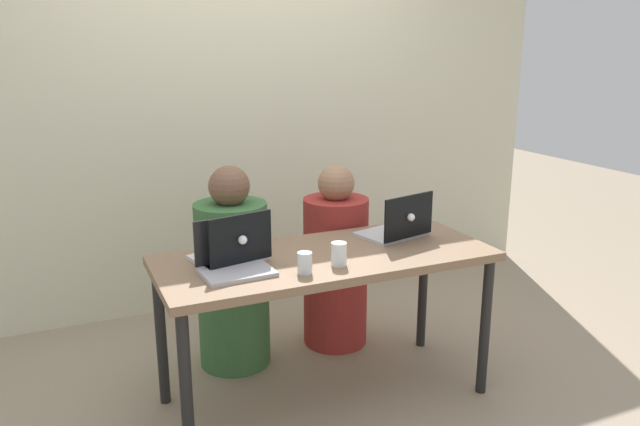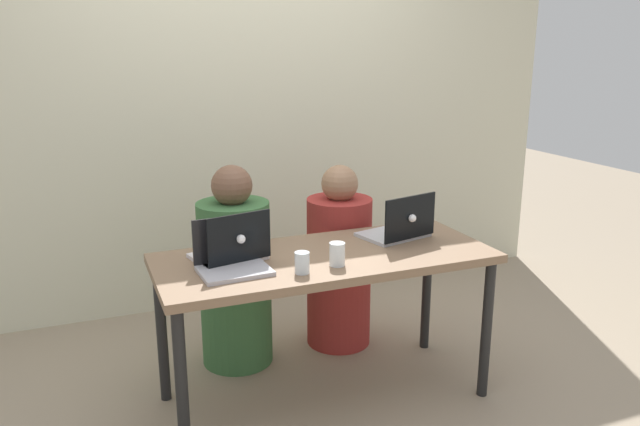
% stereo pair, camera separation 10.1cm
% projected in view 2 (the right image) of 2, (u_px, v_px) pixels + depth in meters
% --- Properties ---
extents(ground_plane, '(12.00, 12.00, 0.00)m').
position_uv_depth(ground_plane, '(325.00, 396.00, 3.06)').
color(ground_plane, gray).
extents(back_wall, '(4.50, 0.10, 2.53)m').
position_uv_depth(back_wall, '(242.00, 110.00, 3.98)').
color(back_wall, beige).
rests_on(back_wall, ground).
extents(desk, '(1.55, 0.64, 0.74)m').
position_uv_depth(desk, '(325.00, 269.00, 2.89)').
color(desk, '#7F6248').
rests_on(desk, ground).
extents(person_on_left, '(0.46, 0.46, 1.08)m').
position_uv_depth(person_on_left, '(235.00, 277.00, 3.29)').
color(person_on_left, '#386637').
rests_on(person_on_left, ground).
extents(person_on_right, '(0.37, 0.37, 1.04)m').
position_uv_depth(person_on_right, '(339.00, 266.00, 3.51)').
color(person_on_right, maroon).
rests_on(person_on_right, ground).
extents(laptop_front_left, '(0.30, 0.26, 0.22)m').
position_uv_depth(laptop_front_left, '(231.00, 259.00, 2.65)').
color(laptop_front_left, '#B7B4BC').
rests_on(laptop_front_left, desk).
extents(laptop_back_right, '(0.37, 0.31, 0.23)m').
position_uv_depth(laptop_back_right, '(399.00, 229.00, 3.09)').
color(laptop_back_right, '#B3B3BA').
rests_on(laptop_back_right, desk).
extents(laptop_back_left, '(0.35, 0.31, 0.23)m').
position_uv_depth(laptop_back_left, '(232.00, 250.00, 2.76)').
color(laptop_back_left, silver).
rests_on(laptop_back_left, desk).
extents(water_glass_left, '(0.06, 0.06, 0.09)m').
position_uv_depth(water_glass_left, '(302.00, 264.00, 2.62)').
color(water_glass_left, silver).
rests_on(water_glass_left, desk).
extents(water_glass_center, '(0.07, 0.07, 0.10)m').
position_uv_depth(water_glass_center, '(337.00, 256.00, 2.71)').
color(water_glass_center, white).
rests_on(water_glass_center, desk).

